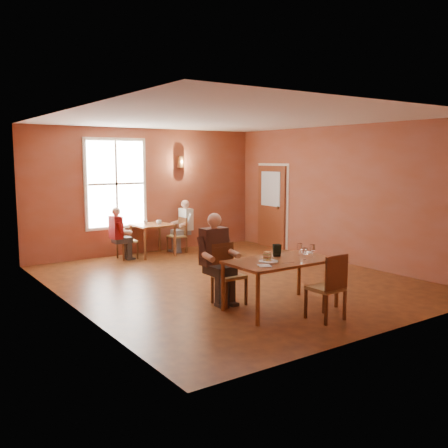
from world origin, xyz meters
TOP-DOWN VIEW (x-y plane):
  - ground at (0.00, 0.00)m, footprint 6.00×7.00m
  - wall_back at (0.00, 3.50)m, footprint 6.00×0.04m
  - wall_front at (0.00, -3.50)m, footprint 6.00×0.04m
  - wall_left at (-3.00, 0.00)m, footprint 0.04×7.00m
  - wall_right at (3.00, 0.00)m, footprint 0.04×7.00m
  - ceiling at (0.00, 0.00)m, footprint 6.00×7.00m
  - window at (-0.80, 3.45)m, footprint 1.36×0.10m
  - door at (2.94, 2.30)m, footprint 0.12×1.04m
  - wall_sconce at (0.90, 3.40)m, footprint 0.16×0.16m
  - main_table at (-0.42, -1.92)m, footprint 1.63×0.92m
  - chair_diner_main at (-0.92, -1.27)m, footprint 0.42×0.42m
  - diner_main at (-0.92, -1.30)m, footprint 0.55×0.55m
  - chair_empty at (-0.23, -2.66)m, footprint 0.44×0.44m
  - plate_food at (-0.69, -1.95)m, footprint 0.38×0.38m
  - sandwich at (-0.61, -1.82)m, footprint 0.11×0.11m
  - goblet_a at (0.06, -1.82)m, footprint 0.10×0.10m
  - goblet_b at (0.16, -2.00)m, footprint 0.09×0.09m
  - goblet_c at (-0.13, -2.13)m, footprint 0.09×0.09m
  - menu_stand at (-0.31, -1.69)m, footprint 0.13×0.10m
  - knife at (-0.49, -2.16)m, footprint 0.21×0.06m
  - napkin at (-0.90, -2.12)m, footprint 0.23×0.23m
  - side_plate at (0.31, -1.72)m, footprint 0.22×0.22m
  - second_table at (-0.11, 3.00)m, footprint 0.85×0.85m
  - chair_diner_white at (0.54, 3.00)m, footprint 0.38×0.38m
  - diner_white at (0.57, 3.00)m, footprint 0.49×0.49m
  - chair_diner_maroon at (-0.76, 3.00)m, footprint 0.38×0.38m
  - diner_maroon at (-0.79, 3.00)m, footprint 0.47×0.47m
  - cup_a at (0.03, 2.93)m, footprint 0.15×0.15m
  - cup_b at (-0.25, 3.09)m, footprint 0.13×0.13m

SIDE VIEW (x-z plane):
  - ground at x=0.00m, z-range -0.01..0.01m
  - second_table at x=-0.11m, z-range 0.00..0.75m
  - main_table at x=-0.42m, z-range 0.00..0.77m
  - chair_diner_white at x=0.54m, z-range 0.00..0.85m
  - chair_diner_maroon at x=-0.76m, z-range 0.00..0.86m
  - chair_diner_main at x=-0.92m, z-range 0.00..0.95m
  - chair_empty at x=-0.23m, z-range 0.00..0.96m
  - diner_maroon at x=-0.79m, z-range 0.00..1.17m
  - diner_white at x=0.57m, z-range 0.00..1.23m
  - diner_main at x=-0.92m, z-range 0.00..1.38m
  - knife at x=-0.49m, z-range 0.77..0.77m
  - napkin at x=-0.90m, z-range 0.77..0.77m
  - side_plate at x=0.31m, z-range 0.77..0.78m
  - plate_food at x=-0.69m, z-range 0.77..0.80m
  - cup_b at x=-0.25m, z-range 0.75..0.84m
  - cup_a at x=0.03m, z-range 0.75..0.84m
  - sandwich at x=-0.61m, z-range 0.77..0.88m
  - goblet_c at x=-0.13m, z-range 0.77..0.96m
  - menu_stand at x=-0.31m, z-range 0.77..0.96m
  - goblet_b at x=0.16m, z-range 0.77..0.97m
  - goblet_a at x=0.06m, z-range 0.77..0.97m
  - door at x=2.94m, z-range 0.00..2.10m
  - wall_back at x=0.00m, z-range 0.00..3.00m
  - wall_front at x=0.00m, z-range 0.00..3.00m
  - wall_left at x=-3.00m, z-range 0.00..3.00m
  - wall_right at x=3.00m, z-range 0.00..3.00m
  - window at x=-0.80m, z-range 0.72..2.68m
  - wall_sconce at x=0.90m, z-range 2.06..2.34m
  - ceiling at x=0.00m, z-range 2.98..3.02m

